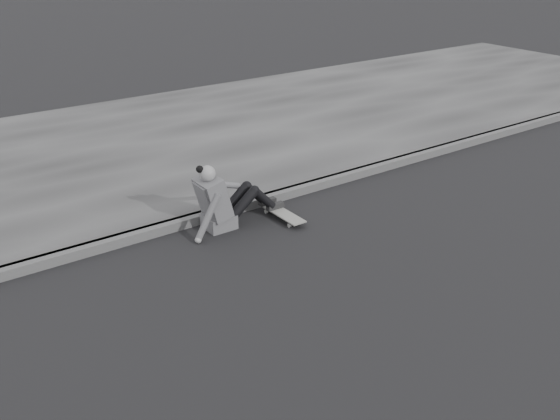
% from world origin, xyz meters
% --- Properties ---
extents(ground, '(80.00, 80.00, 0.00)m').
position_xyz_m(ground, '(0.00, 0.00, 0.00)').
color(ground, black).
rests_on(ground, ground).
extents(curb, '(24.00, 0.16, 0.12)m').
position_xyz_m(curb, '(0.00, 2.58, 0.06)').
color(curb, '#4E4E4E').
rests_on(curb, ground).
extents(sidewalk, '(24.00, 6.00, 0.12)m').
position_xyz_m(sidewalk, '(0.00, 5.60, 0.06)').
color(sidewalk, '#3B3B3B').
rests_on(sidewalk, ground).
extents(skateboard, '(0.20, 0.78, 0.09)m').
position_xyz_m(skateboard, '(-0.41, 2.05, 0.07)').
color(skateboard, '#979792').
rests_on(skateboard, ground).
extents(seated_woman, '(1.38, 0.46, 0.88)m').
position_xyz_m(seated_woman, '(-1.14, 2.29, 0.36)').
color(seated_woman, '#575759').
rests_on(seated_woman, ground).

